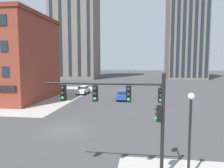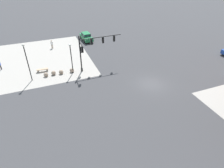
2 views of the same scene
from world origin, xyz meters
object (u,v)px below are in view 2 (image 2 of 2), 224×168
at_px(traffic_signal_main, 90,48).
at_px(street_lamp_mid_sidewalk, 27,59).
at_px(street_lamp_corner_near, 71,55).
at_px(car_cross_eastbound, 86,36).
at_px(pedestrian_near_bench, 0,65).
at_px(pedestrian_walking_east, 52,44).
at_px(bollard_sphere_curb_c, 54,73).
at_px(bollard_sphere_curb_b, 61,72).
at_px(bollard_sphere_curb_a, 72,70).
at_px(bench_near_signal, 43,70).
at_px(bollard_sphere_curb_d, 46,74).

distance_m(traffic_signal_main, street_lamp_mid_sidewalk, 9.31).
distance_m(street_lamp_corner_near, street_lamp_mid_sidewalk, 6.30).
bearing_deg(car_cross_eastbound, pedestrian_near_bench, 24.91).
bearing_deg(car_cross_eastbound, pedestrian_walking_east, 13.08).
bearing_deg(traffic_signal_main, car_cross_eastbound, -101.41).
bearing_deg(pedestrian_walking_east, bollard_sphere_curb_c, 84.10).
xyz_separation_m(bollard_sphere_curb_b, street_lamp_corner_near, (-1.84, 0.28, 2.76)).
height_order(traffic_signal_main, street_lamp_corner_near, traffic_signal_main).
bearing_deg(bollard_sphere_curb_a, traffic_signal_main, 172.49).
distance_m(traffic_signal_main, bench_near_signal, 8.68).
height_order(bench_near_signal, pedestrian_near_bench, pedestrian_near_bench).
bearing_deg(bollard_sphere_curb_a, bollard_sphere_curb_d, -1.31).
relative_size(traffic_signal_main, car_cross_eastbound, 1.53).
height_order(bollard_sphere_curb_a, bench_near_signal, bollard_sphere_curb_a).
distance_m(bollard_sphere_curb_c, pedestrian_near_bench, 9.30).
bearing_deg(traffic_signal_main, street_lamp_corner_near, -3.62).
bearing_deg(bollard_sphere_curb_d, car_cross_eastbound, -127.85).
height_order(bollard_sphere_curb_a, street_lamp_mid_sidewalk, street_lamp_mid_sidewalk).
bearing_deg(bollard_sphere_curb_a, bollard_sphere_curb_c, -3.56).
relative_size(bollard_sphere_curb_c, street_lamp_corner_near, 0.14).
bearing_deg(street_lamp_mid_sidewalk, bollard_sphere_curb_b, -175.39).
bearing_deg(street_lamp_corner_near, bench_near_signal, -24.65).
bearing_deg(pedestrian_walking_east, car_cross_eastbound, -166.92).
distance_m(bollard_sphere_curb_b, bollard_sphere_curb_d, 2.34).
bearing_deg(street_lamp_corner_near, pedestrian_near_bench, -26.12).
xyz_separation_m(pedestrian_near_bench, street_lamp_mid_sidewalk, (-4.60, 5.41, 2.72)).
bearing_deg(street_lamp_mid_sidewalk, street_lamp_corner_near, -179.28).
relative_size(bollard_sphere_curb_c, street_lamp_mid_sidewalk, 0.12).
relative_size(bench_near_signal, street_lamp_mid_sidewalk, 0.31).
xyz_separation_m(traffic_signal_main, pedestrian_walking_east, (4.91, -11.46, -2.95)).
height_order(bollard_sphere_curb_b, pedestrian_walking_east, pedestrian_walking_east).
relative_size(pedestrian_near_bench, street_lamp_corner_near, 0.32).
distance_m(bollard_sphere_curb_b, street_lamp_corner_near, 3.33).
distance_m(pedestrian_near_bench, pedestrian_walking_east, 10.78).
xyz_separation_m(bollard_sphere_curb_d, pedestrian_near_bench, (6.69, -5.02, 0.55)).
height_order(bollard_sphere_curb_b, car_cross_eastbound, car_cross_eastbound).
bearing_deg(bollard_sphere_curb_b, traffic_signal_main, 174.48).
relative_size(bench_near_signal, street_lamp_corner_near, 0.37).
height_order(traffic_signal_main, street_lamp_mid_sidewalk, traffic_signal_main).
bearing_deg(bollard_sphere_curb_b, bollard_sphere_curb_c, -6.14).
distance_m(traffic_signal_main, bollard_sphere_curb_a, 4.78).
xyz_separation_m(bollard_sphere_curb_a, street_lamp_corner_near, (-0.14, 0.23, 2.76)).
bearing_deg(bench_near_signal, street_lamp_corner_near, 155.35).
relative_size(pedestrian_walking_east, car_cross_eastbound, 0.37).
bearing_deg(bollard_sphere_curb_a, pedestrian_near_bench, -25.44).
height_order(pedestrian_walking_east, street_lamp_mid_sidewalk, street_lamp_mid_sidewalk).
distance_m(traffic_signal_main, bollard_sphere_curb_b, 6.05).
relative_size(bollard_sphere_curb_a, pedestrian_walking_east, 0.41).
bearing_deg(pedestrian_walking_east, bollard_sphere_curb_b, 90.22).
bearing_deg(street_lamp_mid_sidewalk, pedestrian_near_bench, -49.62).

